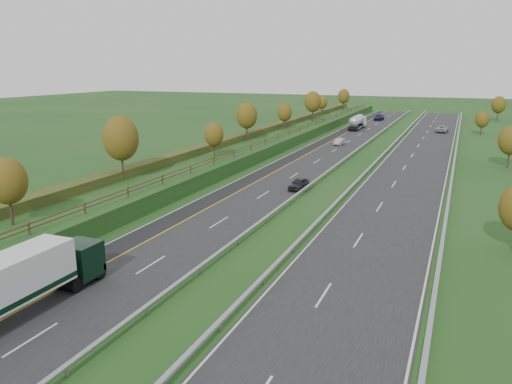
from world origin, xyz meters
TOP-DOWN VIEW (x-y plane):
  - ground at (8.00, 55.00)m, footprint 400.00×400.00m
  - near_carriageway at (0.00, 60.00)m, footprint 10.50×200.00m
  - far_carriageway at (16.50, 60.00)m, footprint 10.50×200.00m
  - hard_shoulder at (-3.75, 60.00)m, footprint 3.00×200.00m
  - lane_markings at (6.40, 59.88)m, footprint 26.75×200.00m
  - embankment_left at (-13.00, 60.00)m, footprint 12.00×200.00m
  - hedge_left at (-15.00, 60.00)m, footprint 2.20×180.00m
  - fence_left at (-8.50, 59.59)m, footprint 0.12×189.06m
  - median_barrier_near at (5.70, 60.00)m, footprint 0.32×200.00m
  - median_barrier_far at (10.80, 60.00)m, footprint 0.32×200.00m
  - outer_barrier_far at (22.30, 60.00)m, footprint 0.32×200.00m
  - trees_left at (-12.64, 56.63)m, footprint 6.64×164.30m
  - trees_far at (29.80, 89.21)m, footprint 8.45×118.60m
  - road_tanker at (-1.43, 105.64)m, footprint 2.40×11.22m
  - car_dark_near at (4.40, 39.40)m, footprint 1.97×4.28m
  - car_silver_mid at (0.56, 78.26)m, footprint 1.85×4.13m
  - car_small_far at (0.25, 129.06)m, footprint 2.61×5.66m
  - car_oncoming at (18.57, 107.21)m, footprint 2.92×5.78m

SIDE VIEW (x-z plane):
  - ground at x=8.00m, z-range 0.00..0.00m
  - near_carriageway at x=0.00m, z-range 0.00..0.04m
  - far_carriageway at x=16.50m, z-range 0.00..0.04m
  - hard_shoulder at x=-3.75m, z-range 0.00..0.04m
  - lane_markings at x=6.40m, z-range 0.04..0.05m
  - median_barrier_near at x=5.70m, z-range 0.26..0.97m
  - median_barrier_far at x=10.80m, z-range 0.26..0.97m
  - outer_barrier_far at x=22.30m, z-range 0.26..0.97m
  - car_silver_mid at x=0.56m, z-range 0.04..1.36m
  - car_dark_near at x=4.40m, z-range 0.04..1.46m
  - car_oncoming at x=18.57m, z-range 0.04..1.61m
  - car_small_far at x=0.25m, z-range 0.04..1.64m
  - embankment_left at x=-13.00m, z-range 0.00..2.00m
  - road_tanker at x=-1.43m, z-range 0.13..3.59m
  - hedge_left at x=-15.00m, z-range 2.00..3.10m
  - fence_left at x=-8.50m, z-range 2.13..3.33m
  - trees_far at x=29.80m, z-range 0.69..7.81m
  - trees_left at x=-12.64m, z-range 2.53..10.20m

